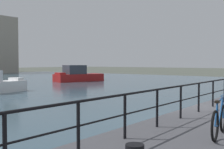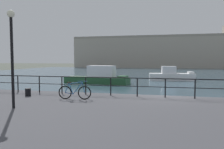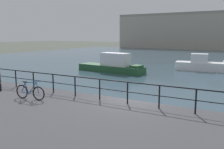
# 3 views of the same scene
# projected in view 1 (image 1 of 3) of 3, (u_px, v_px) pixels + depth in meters

# --- Properties ---
(ground_plane) EXTENTS (240.00, 240.00, 0.00)m
(ground_plane) POSITION_uv_depth(u_px,v_px,m) (193.00, 123.00, 11.97)
(ground_plane) COLOR #4C5147
(moored_red_daysailer) EXTENTS (7.04, 4.01, 2.18)m
(moored_red_daysailer) POSITION_uv_depth(u_px,v_px,m) (77.00, 75.00, 38.39)
(moored_red_daysailer) COLOR maroon
(moored_red_daysailer) RESTS_ON water_basin
(quay_railing) EXTENTS (26.49, 0.07, 1.08)m
(quay_railing) POSITION_uv_depth(u_px,v_px,m) (206.00, 90.00, 10.98)
(quay_railing) COLOR black
(quay_railing) RESTS_ON quay_promenade
(parked_bicycle) EXTENTS (1.76, 0.28, 0.98)m
(parked_bicycle) POSITION_uv_depth(u_px,v_px,m) (219.00, 121.00, 6.90)
(parked_bicycle) COLOR black
(parked_bicycle) RESTS_ON quay_promenade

